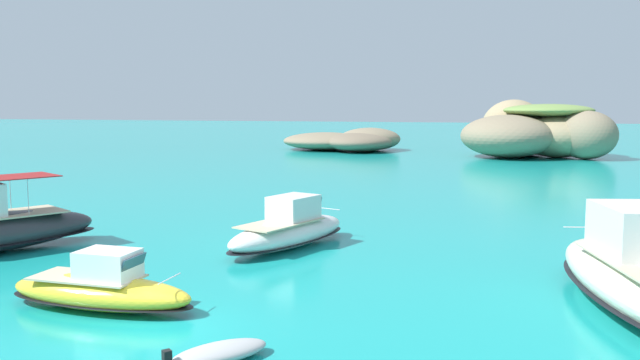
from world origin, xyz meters
TOP-DOWN VIEW (x-y plane):
  - ground_plane at (0.00, 0.00)m, footprint 400.00×400.00m
  - islet_large at (14.43, 66.96)m, footprint 19.81×18.85m
  - islet_small at (-9.06, 71.46)m, footprint 18.60×14.60m
  - motorboat_yellow at (-2.58, 1.27)m, footprint 6.54×2.24m
  - motorboat_white at (0.56, 11.42)m, footprint 4.98×8.11m
  - dinghy_tender at (2.71, -1.83)m, footprint 2.56×2.67m

SIDE VIEW (x-z plane):
  - ground_plane at x=0.00m, z-range 0.00..0.00m
  - dinghy_tender at x=2.71m, z-range -0.07..0.51m
  - motorboat_yellow at x=-2.58m, z-range -0.32..1.60m
  - motorboat_white at x=0.56m, z-range -0.38..1.92m
  - islet_small at x=-9.06m, z-range -0.23..2.83m
  - islet_large at x=14.43m, z-range -0.56..6.27m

